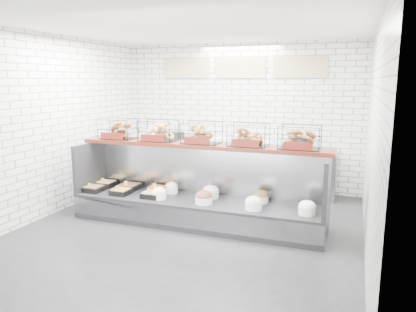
% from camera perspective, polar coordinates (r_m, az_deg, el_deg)
% --- Properties ---
extents(ground, '(5.50, 5.50, 0.00)m').
position_cam_1_polar(ground, '(6.30, -2.61, -10.30)').
color(ground, black).
rests_on(ground, ground).
extents(room_shell, '(5.02, 5.51, 3.01)m').
position_cam_1_polar(room_shell, '(6.45, -0.67, 8.93)').
color(room_shell, silver).
rests_on(room_shell, ground).
extents(display_case, '(4.00, 0.90, 1.20)m').
position_cam_1_polar(display_case, '(6.50, -1.54, -6.58)').
color(display_case, black).
rests_on(display_case, ground).
extents(bagel_shelf, '(4.10, 0.50, 0.40)m').
position_cam_1_polar(bagel_shelf, '(6.43, -0.92, 2.88)').
color(bagel_shelf, '#3C120D').
rests_on(bagel_shelf, display_case).
extents(prep_counter, '(4.00, 0.60, 1.20)m').
position_cam_1_polar(prep_counter, '(8.37, 3.77, -1.67)').
color(prep_counter, '#93969B').
rests_on(prep_counter, ground).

